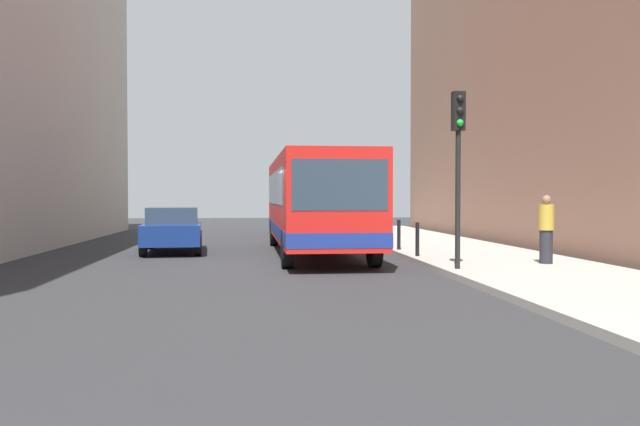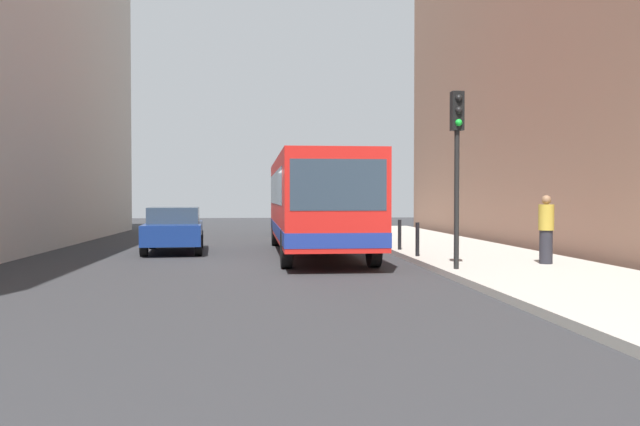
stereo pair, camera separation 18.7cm
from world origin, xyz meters
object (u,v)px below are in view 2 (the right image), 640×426
car_behind_bus (294,218)px  bollard_mid (400,235)px  bollard_near (417,239)px  bus (315,200)px  bollard_far (385,231)px  car_beside_bus (174,228)px  pedestrian_near_signal (546,230)px  traffic_light (457,146)px

car_behind_bus → bollard_mid: (2.71, -11.47, -0.16)m
car_behind_bus → bollard_near: (2.71, -13.79, -0.16)m
bollard_near → car_behind_bus: bearing=101.1°
bus → bollard_far: (2.66, 2.03, -1.10)m
bus → car_beside_bus: size_ratio=2.44×
pedestrian_near_signal → car_beside_bus: bearing=-28.6°
pedestrian_near_signal → bollard_far: bearing=-65.3°
bollard_near → pedestrian_near_signal: 3.60m
traffic_light → pedestrian_near_signal: 3.40m
car_beside_bus → bollard_near: bearing=147.7°
bus → bollard_near: 3.87m
pedestrian_near_signal → bollard_mid: bearing=-56.4°
bollard_mid → bollard_far: (0.00, 2.31, 0.00)m
bollard_far → pedestrian_near_signal: (2.69, -6.98, 0.38)m
bus → traffic_light: size_ratio=2.69×
bollard_near → bollard_far: (0.00, 4.62, 0.00)m
bollard_far → pedestrian_near_signal: pedestrian_near_signal is taller
bollard_near → pedestrian_near_signal: pedestrian_near_signal is taller
bus → bollard_near: size_ratio=11.62×
car_behind_bus → traffic_light: 17.46m
car_behind_bus → bollard_near: 14.05m
traffic_light → bollard_mid: bearing=91.0°
bollard_far → pedestrian_near_signal: size_ratio=0.55×
bollard_far → pedestrian_near_signal: 7.49m
traffic_light → pedestrian_near_signal: traffic_light is taller
bollard_mid → bollard_near: bearing=-90.0°
car_beside_bus → bollard_mid: bearing=163.7°
traffic_light → bollard_far: (-0.10, 7.93, -2.38)m
car_beside_bus → car_behind_bus: size_ratio=1.02×
car_beside_bus → bollard_far: size_ratio=4.75×
traffic_light → bollard_far: traffic_light is taller
bus → car_beside_bus: (-4.57, 1.30, -0.94)m
traffic_light → bollard_far: bearing=90.7°
bollard_near → bollard_far: same height
bollard_near → car_beside_bus: bearing=151.7°
traffic_light → bollard_mid: 6.10m
car_behind_bus → bollard_mid: car_behind_bus is taller
traffic_light → bus: bearing=115.1°
bollard_near → pedestrian_near_signal: bearing=-41.3°
bollard_mid → pedestrian_near_signal: 5.40m
car_beside_bus → car_behind_bus: bearing=-118.6°
traffic_light → bollard_near: traffic_light is taller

